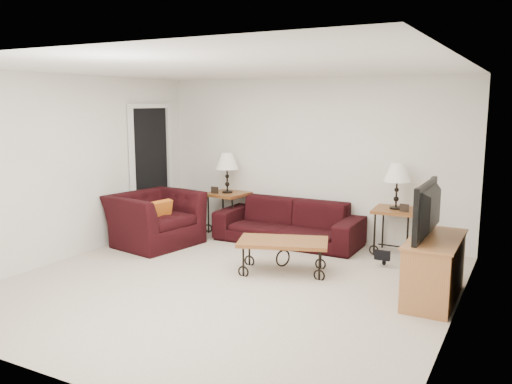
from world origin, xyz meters
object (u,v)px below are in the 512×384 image
lamp_left (227,173)px  television (436,210)px  tv_stand (434,269)px  coffee_table (283,256)px  armchair (155,219)px  lamp_right (397,186)px  side_table_left (228,212)px  side_table_right (395,231)px  sofa (288,222)px  backpack (384,251)px

lamp_left → television: lamp_left is taller
tv_stand → television: television is taller
lamp_left → coffee_table: (1.72, -1.50, -0.78)m
lamp_left → armchair: (-0.54, -1.21, -0.59)m
lamp_left → armchair: lamp_left is taller
tv_stand → lamp_right: bearing=117.0°
side_table_left → armchair: armchair is taller
tv_stand → side_table_left: bearing=156.1°
lamp_left → coffee_table: size_ratio=0.59×
side_table_right → sofa: bearing=-173.5°
side_table_right → armchair: armchair is taller
lamp_right → tv_stand: lamp_right is taller
sofa → lamp_right: lamp_right is taller
sofa → side_table_left: 1.20m
sofa → tv_stand: 2.76m
side_table_left → lamp_left: (0.00, 0.00, 0.66)m
armchair → television: (4.08, -0.37, 0.60)m
coffee_table → sofa: bearing=112.1°
side_table_left → backpack: (2.78, -0.61, -0.13)m
lamp_left → backpack: size_ratio=1.65×
television → tv_stand: bearing=90.0°
television → backpack: bearing=-141.6°
lamp_left → lamp_right: 2.76m
sofa → backpack: (1.59, -0.43, -0.12)m
sofa → television: (2.36, -1.40, 0.67)m
coffee_table → television: size_ratio=1.08×
armchair → television: television is taller
sofa → side_table_left: (-1.19, 0.18, 0.00)m
coffee_table → television: bearing=-2.4°
coffee_table → armchair: (-2.26, 0.29, 0.18)m
lamp_right → armchair: (-3.30, -1.21, -0.58)m
side_table_left → television: television is taller
coffee_table → backpack: (1.06, 0.89, -0.01)m
side_table_left → tv_stand: size_ratio=0.57×
backpack → side_table_left: bearing=-177.5°
side_table_left → side_table_right: 2.76m
sofa → side_table_left: bearing=171.4°
tv_stand → side_table_right: bearing=117.0°
television → side_table_left: bearing=-114.0°
side_table_right → coffee_table: side_table_right is taller
lamp_left → side_table_left: bearing=0.0°
coffee_table → tv_stand: 1.85m
side_table_right → lamp_left: size_ratio=0.99×
armchair → side_table_right: bearing=-59.6°
armchair → side_table_left: bearing=-13.7°
side_table_left → television: size_ratio=0.64×
coffee_table → television: television is taller
television → backpack: 1.46m
lamp_right → tv_stand: (0.80, -1.58, -0.63)m
side_table_right → lamp_right: (0.00, 0.00, 0.65)m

